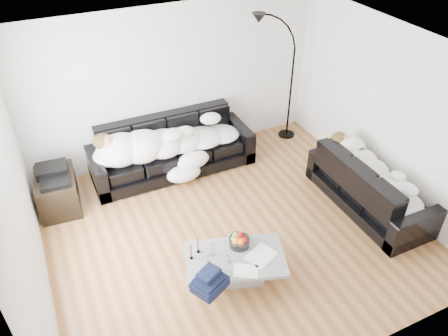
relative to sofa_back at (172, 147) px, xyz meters
name	(u,v)px	position (x,y,z in m)	size (l,w,h in m)	color
ground	(233,230)	(0.26, -1.77, -0.44)	(5.00, 5.00, 0.00)	brown
wall_back	(174,85)	(0.26, 0.48, 0.86)	(5.00, 0.02, 2.60)	silver
wall_left	(22,211)	(-2.24, -1.77, 0.86)	(0.02, 4.50, 2.60)	silver
wall_right	(389,114)	(2.76, -1.77, 0.86)	(0.02, 4.50, 2.60)	silver
ceiling	(236,56)	(0.26, -1.77, 2.16)	(5.00, 5.00, 0.00)	white
sofa_back	(172,147)	(0.00, 0.00, 0.00)	(2.67, 0.93, 0.87)	black
sofa_right	(371,184)	(2.34, -2.15, -0.03)	(2.01, 0.86, 0.81)	black
sleeper_back	(172,138)	(0.00, -0.05, 0.21)	(2.26, 0.78, 0.45)	white
sleeper_right	(374,172)	(2.34, -2.15, 0.19)	(1.72, 0.73, 0.42)	white
teal_cushion	(345,147)	(2.28, -1.52, 0.28)	(0.36, 0.30, 0.20)	#0C5434
coffee_table	(235,267)	(-0.08, -2.54, -0.26)	(1.21, 0.71, 0.35)	#939699
fruit_bowl	(239,240)	(0.06, -2.37, 0.00)	(0.27, 0.27, 0.17)	white
wine_glass_a	(212,250)	(-0.32, -2.39, 0.01)	(0.08, 0.08, 0.18)	white
wine_glass_b	(208,261)	(-0.44, -2.54, 0.01)	(0.08, 0.08, 0.18)	white
wine_glass_c	(229,256)	(-0.18, -2.57, 0.01)	(0.08, 0.08, 0.18)	white
candle_left	(191,252)	(-0.58, -2.33, 0.03)	(0.04, 0.04, 0.22)	maroon
candle_right	(198,246)	(-0.46, -2.27, 0.03)	(0.04, 0.04, 0.23)	maroon
newspaper_a	(261,255)	(0.21, -2.65, -0.08)	(0.36, 0.28, 0.01)	silver
newspaper_b	(246,271)	(-0.06, -2.79, -0.08)	(0.29, 0.21, 0.01)	silver
navy_jacket	(206,276)	(-0.58, -2.80, 0.10)	(0.40, 0.33, 0.20)	black
shoes	(344,193)	(2.19, -1.80, -0.39)	(0.39, 0.28, 0.09)	#472311
av_cabinet	(58,192)	(-1.88, -0.20, -0.16)	(0.56, 0.81, 0.56)	black
stereo	(53,173)	(-1.88, -0.20, 0.19)	(0.44, 0.34, 0.13)	black
floor_lamp	(291,84)	(2.32, 0.13, 0.61)	(0.76, 0.30, 2.10)	black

